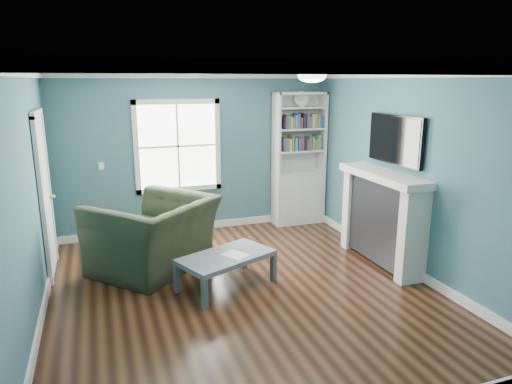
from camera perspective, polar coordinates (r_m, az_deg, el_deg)
name	(u,v)px	position (r m, az deg, el deg)	size (l,w,h in m)	color
floor	(243,290)	(5.68, -1.65, -12.18)	(5.00, 5.00, 0.00)	black
room_walls	(242,162)	(5.19, -1.77, 3.72)	(5.00, 5.00, 5.00)	#356477
trim	(242,192)	(5.26, -1.74, 0.02)	(4.50, 5.00, 2.60)	white
window	(178,146)	(7.53, -9.73, 5.66)	(1.40, 0.06, 1.50)	white
bookshelf	(298,172)	(8.06, 5.32, 2.52)	(0.90, 0.35, 2.31)	silver
fireplace	(382,219)	(6.50, 15.50, -3.29)	(0.44, 1.58, 1.30)	black
tv	(395,140)	(6.35, 17.03, 6.28)	(0.06, 1.10, 0.65)	black
door	(45,193)	(6.47, -24.88, -0.17)	(0.12, 0.98, 2.17)	silver
ceiling_fixture	(312,75)	(5.54, 7.02, 14.31)	(0.38, 0.38, 0.15)	white
light_switch	(101,166)	(7.47, -18.77, 3.11)	(0.08, 0.01, 0.12)	white
recliner	(153,223)	(6.22, -12.74, -3.82)	(1.47, 0.96, 1.29)	black
coffee_table	(226,259)	(5.65, -3.75, -8.35)	(1.30, 1.02, 0.42)	#4A5459
paper_sheet	(235,255)	(5.62, -2.59, -7.85)	(0.23, 0.30, 0.00)	white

